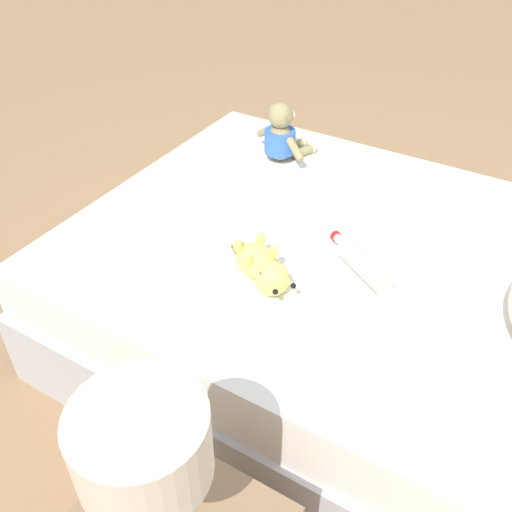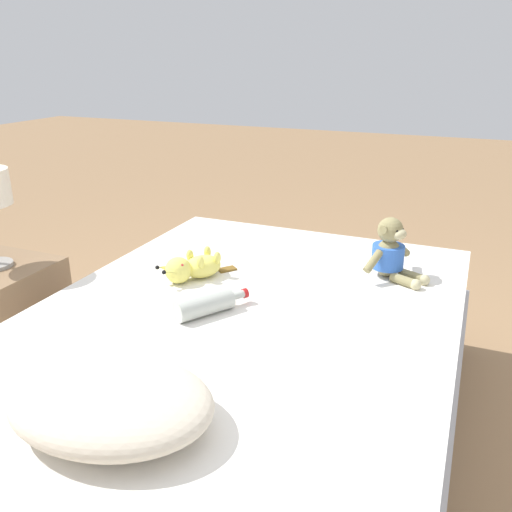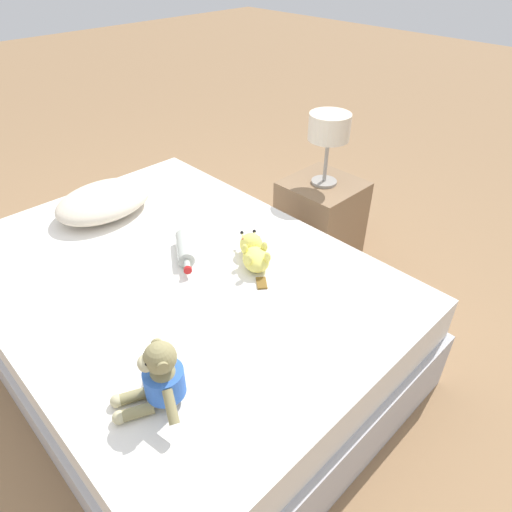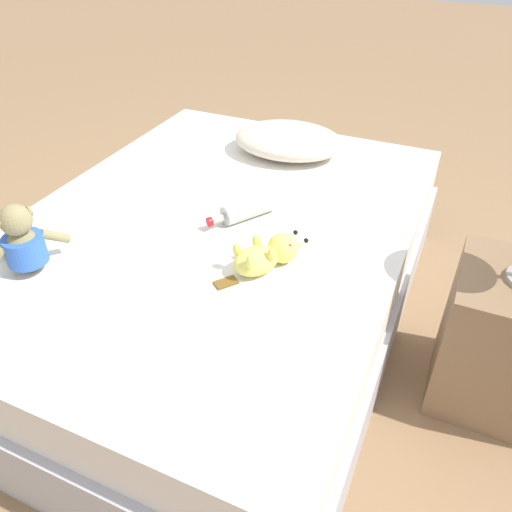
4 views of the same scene
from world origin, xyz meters
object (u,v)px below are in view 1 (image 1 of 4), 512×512
Objects in this scene: bedside_lamp at (143,450)px; bed at (353,307)px; glass_bottle at (364,263)px; plush_yellow_creature at (263,268)px; plush_monkey at (282,136)px.

bed is at bearing -177.93° from bedside_lamp.
bed is at bearing -156.17° from glass_bottle.
bed is at bearing 145.90° from plush_yellow_creature.
plush_monkey is 1.56m from bedside_lamp.
plush_monkey is at bearing -155.35° from plush_yellow_creature.
bedside_lamp is at bearing 16.98° from plush_yellow_creature.
plush_monkey is 0.75m from plush_yellow_creature.
plush_yellow_creature is at bearing -34.10° from bed.
plush_monkey is 0.90× the size of plush_yellow_creature.
plush_monkey is 1.09× the size of glass_bottle.
bed is 7.60× the size of glass_bottle.
bedside_lamp is (1.44, 0.55, 0.22)m from plush_monkey.
plush_monkey is at bearing -128.00° from bed.
plush_monkey is 0.75m from glass_bottle.
bed is 1.19m from bedside_lamp.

